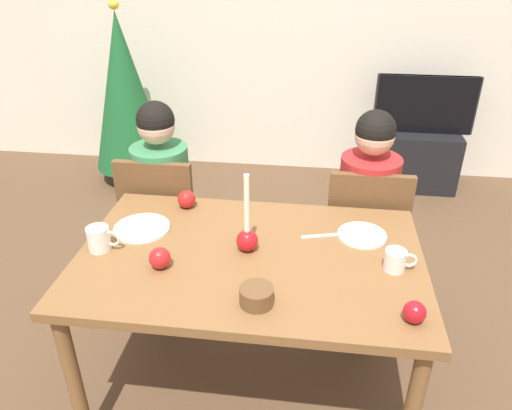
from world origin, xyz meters
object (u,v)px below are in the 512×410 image
person_right_child (364,221)px  apple_by_left_plate (415,312)px  person_left_child (164,208)px  tv (425,104)px  plate_left (142,228)px  apple_by_right_mug (160,258)px  dining_table (250,271)px  chair_left (164,220)px  chair_right (363,234)px  christmas_tree (125,93)px  bowl_walnuts (257,296)px  mug_right (396,260)px  candle_centerpiece (247,236)px  apple_near_candle (187,199)px  plate_right (362,235)px  tv_stand (416,159)px  mug_left (99,239)px

person_right_child → apple_by_left_plate: person_right_child is taller
person_left_child → apple_by_left_plate: person_left_child is taller
person_left_child → tv: bearing=45.2°
tv → plate_left: size_ratio=3.20×
apple_by_right_mug → dining_table: bearing=21.4°
chair_left → chair_right: 1.08m
christmas_tree → bowl_walnuts: bearing=-60.0°
tv → mug_right: bearing=-102.4°
chair_right → apple_by_left_plate: (0.08, -0.92, 0.28)m
bowl_walnuts → apple_by_left_plate: bearing=-2.4°
person_right_child → bowl_walnuts: person_right_child is taller
chair_right → tv: (0.57, 1.69, 0.20)m
chair_left → apple_by_right_mug: size_ratio=10.51×
candle_centerpiece → dining_table: bearing=-65.3°
christmas_tree → mug_right: (1.90, -2.15, 0.02)m
tv → apple_near_candle: tv is taller
bowl_walnuts → plate_right: bearing=51.3°
plate_left → apple_near_candle: (0.15, 0.22, 0.04)m
chair_right → candle_centerpiece: bearing=-132.7°
person_left_child → plate_left: (0.07, -0.51, 0.19)m
dining_table → plate_left: bearing=165.3°
plate_right → apple_by_right_mug: (-0.79, -0.33, 0.04)m
candle_centerpiece → apple_by_left_plate: (0.61, -0.35, -0.03)m
tv_stand → apple_near_candle: bearing=-126.4°
christmas_tree → candle_centerpiece: (1.31, -2.09, 0.05)m
tv → apple_near_candle: 2.42m
chair_right → mug_right: chair_right is taller
dining_table → christmas_tree: (-1.33, 2.12, 0.10)m
mug_left → mug_right: size_ratio=1.10×
person_right_child → christmas_tree: (-1.84, 1.48, 0.20)m
bowl_walnuts → tv_stand: bearing=68.6°
plate_left → candle_centerpiece: bearing=-11.6°
apple_by_left_plate → person_right_child: bearing=94.9°
person_left_child → plate_right: person_left_child is taller
chair_left → person_left_child: person_left_child is taller
chair_right → candle_centerpiece: candle_centerpiece is taller
person_left_child → candle_centerpiece: size_ratio=3.42×
dining_table → tv_stand: size_ratio=2.19×
candle_centerpiece → apple_by_left_plate: bearing=-29.6°
plate_left → bowl_walnuts: bowl_walnuts is taller
apple_near_candle → apple_by_left_plate: apple_near_candle is taller
plate_left → person_right_child: bearing=26.6°
person_right_child → christmas_tree: christmas_tree is taller
mug_left → tv: bearing=54.1°
plate_right → mug_left: size_ratio=1.52×
christmas_tree → mug_right: 2.87m
tv → plate_right: 2.19m
apple_near_candle → christmas_tree: bearing=118.8°
person_right_child → tv_stand: bearing=71.2°
tv_stand → apple_by_right_mug: (-1.42, -2.43, 0.55)m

